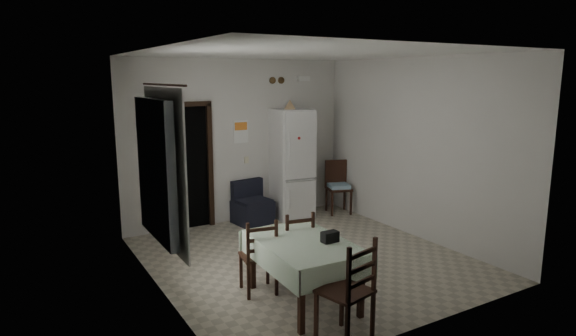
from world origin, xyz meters
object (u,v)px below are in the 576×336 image
Objects in this scene: corner_chair at (339,187)px; dining_chair_near_head at (345,290)px; dining_chair_far_right at (295,245)px; fridge at (291,164)px; dining_chair_far_left at (258,255)px; dining_table at (303,272)px; navy_seat at (253,202)px.

corner_chair is 4.59m from dining_chair_near_head.
dining_chair_far_right is at bearing -118.41° from corner_chair.
dining_chair_far_left is (-2.00, -2.56, -0.54)m from fridge.
corner_chair is 3.82m from dining_table.
fridge is 1.87× the size of dining_chair_near_head.
navy_seat reaches higher than dining_table.
dining_chair_far_right is at bearing -115.19° from fridge.
dining_chair_far_right is 0.87× the size of dining_chair_near_head.
dining_chair_far_right is at bearing -111.00° from navy_seat.
navy_seat is 0.70× the size of dining_chair_near_head.
fridge is 2.67× the size of navy_seat.
dining_chair_far_left reaches higher than navy_seat.
dining_chair_near_head is at bearing -109.17° from fridge.
dining_table is 1.32× the size of dining_chair_near_head.
corner_chair reaches higher than dining_chair_far_right.
dining_chair_far_right is (0.23, 0.57, 0.10)m from dining_table.
dining_chair_far_right is (0.56, 0.06, -0.00)m from dining_chair_far_left.
corner_chair is 1.07× the size of dining_chair_far_left.
navy_seat is (-0.81, 0.00, -0.63)m from fridge.
corner_chair is 0.93× the size of dining_chair_near_head.
corner_chair is 3.71m from dining_chair_far_left.
dining_chair_far_right is (-2.35, -2.24, -0.03)m from corner_chair.
navy_seat is 2.57m from dining_chair_far_right.
fridge is at bearing 64.16° from dining_table.
navy_seat is 4.09m from dining_chair_near_head.
corner_chair reaches higher than navy_seat.
fridge is at bearing -6.66° from navy_seat.
dining_chair_far_right is at bearing 70.52° from dining_table.
corner_chair is at bearing -15.02° from navy_seat.
corner_chair is at bearing -126.92° from dining_chair_far_right.
dining_chair_near_head is (-1.77, -3.97, -0.47)m from fridge.
dining_table is 1.52× the size of dining_chair_far_right.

